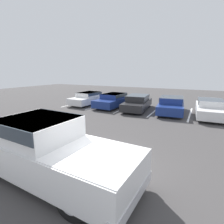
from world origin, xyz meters
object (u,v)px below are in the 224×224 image
object	(u,v)px
parked_sedan_e	(210,108)
traffic_cone	(5,132)
parked_sedan_a	(89,98)
pickup_truck	(47,149)
parked_sedan_b	(114,100)
parked_sedan_c	(137,102)
parked_sedan_d	(171,104)

from	to	relation	value
parked_sedan_e	traffic_cone	bearing A→B (deg)	-48.19
parked_sedan_a	parked_sedan_e	distance (m)	10.52
pickup_truck	parked_sedan_b	size ratio (longest dim) A/B	1.29
parked_sedan_e	traffic_cone	xyz separation A→B (m)	(-9.22, -9.02, -0.43)
traffic_cone	parked_sedan_c	bearing A→B (deg)	66.96
parked_sedan_a	parked_sedan_c	distance (m)	5.14
pickup_truck	traffic_cone	bearing A→B (deg)	164.66
parked_sedan_b	traffic_cone	bearing A→B (deg)	-6.49
parked_sedan_a	parked_sedan_b	world-z (taller)	parked_sedan_b
pickup_truck	parked_sedan_d	xyz separation A→B (m)	(1.95, 10.61, -0.25)
parked_sedan_c	parked_sedan_a	bearing A→B (deg)	-97.96
pickup_truck	traffic_cone	distance (m)	4.90
pickup_truck	parked_sedan_e	size ratio (longest dim) A/B	1.33
parked_sedan_b	traffic_cone	xyz separation A→B (m)	(-1.46, -9.26, -0.40)
parked_sedan_b	parked_sedan_e	bearing A→B (deg)	90.71
parked_sedan_c	parked_sedan_e	distance (m)	5.38
parked_sedan_a	parked_sedan_e	xyz separation A→B (m)	(10.52, -0.23, 0.04)
pickup_truck	traffic_cone	world-z (taller)	pickup_truck
pickup_truck	parked_sedan_d	size ratio (longest dim) A/B	1.34
parked_sedan_b	traffic_cone	world-z (taller)	parked_sedan_b
parked_sedan_a	parked_sedan_c	xyz separation A→B (m)	(5.13, -0.24, 0.03)
traffic_cone	parked_sedan_e	bearing A→B (deg)	44.39
parked_sedan_d	parked_sedan_e	world-z (taller)	parked_sedan_d
parked_sedan_a	traffic_cone	size ratio (longest dim) A/B	8.68
pickup_truck	traffic_cone	xyz separation A→B (m)	(-4.61, 1.50, -0.68)
pickup_truck	parked_sedan_e	xyz separation A→B (m)	(4.61, 10.52, -0.25)
parked_sedan_b	pickup_truck	bearing A→B (deg)	18.80
parked_sedan_d	parked_sedan_e	xyz separation A→B (m)	(2.66, -0.09, 0.00)
parked_sedan_e	traffic_cone	size ratio (longest dim) A/B	8.60
parked_sedan_a	parked_sedan_c	world-z (taller)	parked_sedan_c
parked_sedan_b	parked_sedan_c	size ratio (longest dim) A/B	1.01
parked_sedan_b	parked_sedan_d	bearing A→B (deg)	90.80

